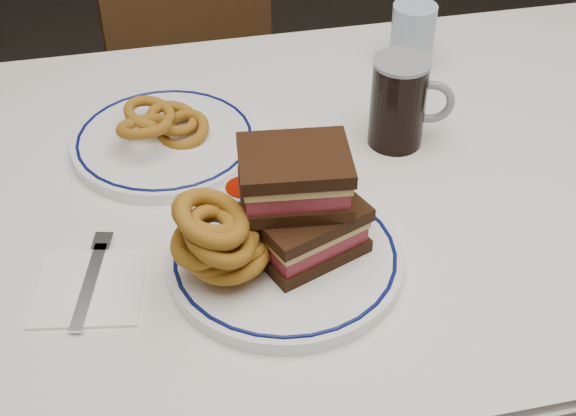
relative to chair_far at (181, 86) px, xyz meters
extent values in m
cube|color=silver|center=(0.13, -0.80, 0.30)|extent=(1.26, 0.86, 0.03)
cylinder|color=#412615|center=(0.67, -0.46, -0.08)|extent=(0.06, 0.06, 0.71)
cube|color=silver|center=(0.13, -0.37, 0.21)|extent=(1.26, 0.01, 0.17)
cube|color=#412615|center=(-0.01, 0.06, -0.06)|extent=(0.45, 0.45, 0.04)
cylinder|color=#412615|center=(0.10, 0.26, -0.26)|extent=(0.03, 0.03, 0.36)
cylinder|color=#412615|center=(0.18, -0.06, -0.26)|extent=(0.03, 0.03, 0.36)
cylinder|color=#412615|center=(-0.21, 0.18, -0.26)|extent=(0.03, 0.03, 0.36)
cylinder|color=#412615|center=(-0.13, -0.13, -0.26)|extent=(0.03, 0.03, 0.36)
cube|color=#412615|center=(0.02, -0.10, 0.16)|extent=(0.37, 0.11, 0.41)
cylinder|color=white|center=(0.05, -0.97, 0.32)|extent=(0.29, 0.29, 0.02)
torus|color=#0A1352|center=(0.05, -0.97, 0.33)|extent=(0.28, 0.28, 0.01)
cube|color=black|center=(0.07, -0.96, 0.34)|extent=(0.16, 0.14, 0.02)
cube|color=#9C2D30|center=(0.07, -0.96, 0.36)|extent=(0.15, 0.13, 0.02)
cube|color=tan|center=(0.07, -0.96, 0.38)|extent=(0.15, 0.14, 0.01)
cube|color=black|center=(0.07, -0.96, 0.39)|extent=(0.16, 0.14, 0.02)
cube|color=black|center=(0.06, -0.95, 0.41)|extent=(0.14, 0.12, 0.02)
cube|color=#9C2D30|center=(0.06, -0.95, 0.43)|extent=(0.13, 0.11, 0.02)
cube|color=tan|center=(0.06, -0.95, 0.44)|extent=(0.13, 0.11, 0.01)
cube|color=black|center=(0.06, -0.95, 0.46)|extent=(0.14, 0.12, 0.02)
torus|color=brown|center=(-0.01, -0.98, 0.34)|extent=(0.10, 0.09, 0.07)
torus|color=brown|center=(-0.03, -0.99, 0.35)|extent=(0.08, 0.08, 0.05)
torus|color=brown|center=(-0.03, -0.99, 0.36)|extent=(0.10, 0.09, 0.03)
torus|color=brown|center=(-0.02, -0.99, 0.37)|extent=(0.09, 0.08, 0.06)
torus|color=brown|center=(-0.04, -0.98, 0.38)|extent=(0.11, 0.10, 0.06)
torus|color=brown|center=(-0.05, -0.99, 0.39)|extent=(0.09, 0.09, 0.06)
torus|color=brown|center=(-0.04, -1.00, 0.40)|extent=(0.10, 0.09, 0.07)
torus|color=brown|center=(-0.04, -0.97, 0.41)|extent=(0.09, 0.09, 0.05)
torus|color=brown|center=(-0.04, -0.99, 0.42)|extent=(0.09, 0.09, 0.06)
cylinder|color=white|center=(0.01, -0.87, 0.35)|extent=(0.06, 0.06, 0.03)
cylinder|color=#8A1102|center=(0.01, -0.87, 0.36)|extent=(0.05, 0.05, 0.01)
cylinder|color=black|center=(0.26, -0.74, 0.38)|extent=(0.08, 0.08, 0.13)
cylinder|color=gray|center=(0.26, -0.74, 0.45)|extent=(0.08, 0.08, 0.01)
torus|color=gray|center=(0.31, -0.76, 0.38)|extent=(0.07, 0.03, 0.07)
cylinder|color=#A9BEDA|center=(0.35, -0.54, 0.37)|extent=(0.07, 0.07, 0.12)
cylinder|color=white|center=(-0.07, -0.69, 0.32)|extent=(0.27, 0.27, 0.02)
torus|color=#0A1352|center=(-0.07, -0.69, 0.33)|extent=(0.26, 0.26, 0.01)
torus|color=brown|center=(-0.05, -0.69, 0.34)|extent=(0.08, 0.08, 0.05)
torus|color=brown|center=(-0.06, -0.67, 0.35)|extent=(0.08, 0.08, 0.04)
torus|color=brown|center=(-0.09, -0.66, 0.36)|extent=(0.08, 0.08, 0.04)
torus|color=brown|center=(-0.10, -0.71, 0.37)|extent=(0.08, 0.08, 0.04)
cube|color=white|center=(-0.19, -0.96, 0.31)|extent=(0.15, 0.15, 0.00)
cube|color=silver|center=(-0.19, -0.96, 0.32)|extent=(0.05, 0.15, 0.00)
cube|color=silver|center=(-0.17, -0.88, 0.32)|extent=(0.03, 0.04, 0.00)
camera|label=1|loc=(-0.10, -1.67, 1.01)|focal=50.00mm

